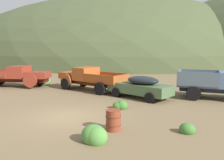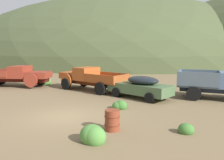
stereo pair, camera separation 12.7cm
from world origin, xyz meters
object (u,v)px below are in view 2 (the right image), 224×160
Objects in this scene: car_weathered_green at (138,86)px; truck_rust_red at (19,76)px; oil_drum_by_truck at (112,120)px; truck_oxide_orange at (87,78)px.

truck_rust_red is at bearing 17.36° from car_weathered_green.
car_weathered_green is at bearing 101.15° from oil_drum_by_truck.
car_weathered_green is at bearing 178.95° from truck_oxide_orange.
truck_rust_red is 11.27m from car_weathered_green.
truck_oxide_orange is at bearing -7.35° from truck_rust_red.
truck_oxide_orange is 10.18m from oil_drum_by_truck.
car_weathered_green is 7.00m from oil_drum_by_truck.
truck_oxide_orange is at bearing 3.07° from car_weathered_green.
truck_oxide_orange is 5.06m from car_weathered_green.
truck_rust_red is at bearing 152.32° from oil_drum_by_truck.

